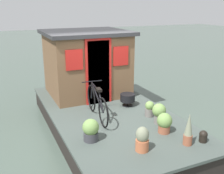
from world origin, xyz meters
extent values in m
plane|color=#47564C|center=(0.00, 0.00, 0.00)|extent=(60.00, 60.00, 0.00)
cube|color=#424C47|center=(0.00, 0.00, 0.48)|extent=(5.45, 2.81, 0.06)
cube|color=black|center=(0.00, 0.00, 0.23)|extent=(5.34, 2.76, 0.45)
cube|color=brown|center=(1.62, 0.00, 1.40)|extent=(1.90, 2.16, 1.77)
cube|color=#28282B|center=(1.62, 0.00, 2.33)|extent=(2.10, 2.36, 0.10)
cube|color=maroon|center=(0.65, 0.00, 1.36)|extent=(0.04, 0.60, 1.70)
cube|color=red|center=(0.65, 0.00, 1.41)|extent=(0.03, 0.72, 1.80)
cube|color=red|center=(0.65, -0.65, 1.76)|extent=(0.03, 0.44, 0.52)
cube|color=red|center=(0.65, 0.65, 1.76)|extent=(0.03, 0.44, 0.52)
torus|color=black|center=(0.23, 0.37, 0.85)|extent=(0.67, 0.10, 0.67)
torus|color=black|center=(-0.76, 0.46, 0.85)|extent=(0.67, 0.10, 0.67)
cylinder|color=black|center=(-0.30, 0.42, 1.06)|extent=(0.93, 0.12, 0.46)
cylinder|color=black|center=(-0.14, 0.40, 1.26)|extent=(0.60, 0.09, 0.06)
cylinder|color=black|center=(-0.60, 0.45, 1.04)|extent=(0.35, 0.07, 0.42)
cylinder|color=black|center=(0.19, 0.37, 1.06)|extent=(0.12, 0.05, 0.43)
cube|color=black|center=(-0.44, 0.43, 1.27)|extent=(0.21, 0.12, 0.06)
cylinder|color=black|center=(0.15, 0.38, 1.30)|extent=(0.07, 0.50, 0.02)
cylinder|color=slate|center=(-0.68, -0.77, 0.61)|extent=(0.21, 0.21, 0.20)
sphere|color=#70934C|center=(-0.68, -0.77, 0.79)|extent=(0.21, 0.21, 0.21)
cylinder|color=#935138|center=(-1.54, -0.59, 0.59)|extent=(0.25, 0.25, 0.16)
ellipsoid|color=#70934C|center=(-1.54, -0.59, 0.79)|extent=(0.31, 0.31, 0.33)
cylinder|color=#935138|center=(-2.14, -0.71, 0.62)|extent=(0.17, 0.17, 0.20)
cone|color=gray|center=(-2.14, -0.71, 0.94)|extent=(0.16, 0.16, 0.44)
cylinder|color=#38383D|center=(-1.22, 0.92, 0.60)|extent=(0.29, 0.29, 0.17)
sphere|color=#70934C|center=(-1.22, 0.92, 0.80)|extent=(0.33, 0.33, 0.33)
cylinder|color=#B2603D|center=(-1.97, 0.20, 0.62)|extent=(0.24, 0.24, 0.22)
ellipsoid|color=gray|center=(-1.97, 0.20, 0.84)|extent=(0.24, 0.24, 0.30)
cylinder|color=slate|center=(-1.11, -0.74, 0.62)|extent=(0.21, 0.21, 0.21)
sphere|color=#70934C|center=(-1.11, -0.74, 0.83)|extent=(0.31, 0.31, 0.31)
cylinder|color=black|center=(0.15, -0.61, 0.74)|extent=(0.39, 0.39, 0.20)
cylinder|color=black|center=(0.15, -0.61, 0.58)|extent=(0.04, 0.04, 0.13)
cylinder|color=black|center=(0.15, -0.61, 0.52)|extent=(0.28, 0.28, 0.02)
cylinder|color=black|center=(-2.18, -1.06, 0.59)|extent=(0.15, 0.15, 0.16)
sphere|color=black|center=(-2.18, -1.06, 0.67)|extent=(0.16, 0.16, 0.16)
camera|label=1|loc=(-5.70, 2.49, 3.09)|focal=42.67mm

